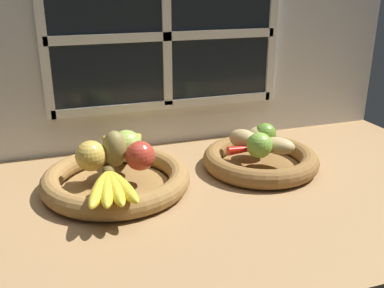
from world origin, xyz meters
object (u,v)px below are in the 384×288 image
Objects in this scene: banana_bunch_back at (123,146)px; chili_pepper at (255,148)px; banana_bunch_front at (111,187)px; lime_far at (265,134)px; apple_green_back at (126,146)px; fruit_bowl_left at (116,180)px; apple_red_right at (140,156)px; fruit_bowl_right at (260,160)px; pear_brown at (115,149)px; potato_small at (279,146)px; potato_back at (261,136)px; potato_oblong at (244,139)px; apple_golden_left at (91,156)px; lime_near at (259,145)px.

banana_bunch_back is 1.17× the size of chili_pepper.
banana_bunch_front is 3.02× the size of lime_far.
apple_green_back is 7.03cm from banana_bunch_back.
fruit_bowl_left is 8.28cm from apple_red_right.
apple_red_right is at bearing -176.56° from fruit_bowl_right.
pear_brown is (-3.15, -2.50, 0.52)cm from apple_green_back.
chili_pepper is at bearing 3.01° from apple_red_right.
potato_back is at bearing 98.97° from potato_small.
fruit_bowl_left is 33.78cm from potato_oblong.
apple_golden_left reaches higher than chili_pepper.
banana_bunch_back is at bearing 96.97° from apple_red_right.
chili_pepper is (1.74, -3.13, -1.39)cm from potato_oblong.
potato_back is at bearing 0.02° from apple_green_back.
potato_small is at bearing -7.32° from pear_brown.
apple_red_right is (5.44, -1.89, 5.95)cm from fruit_bowl_left.
fruit_bowl_left is 8.04cm from apple_golden_left.
fruit_bowl_right is 32.06cm from apple_red_right.
potato_small is at bearing -41.42° from potato_oblong.
banana_bunch_back is 30.56cm from potato_oblong.
banana_bunch_back reaches higher than fruit_bowl_left.
fruit_bowl_left is 4.88× the size of apple_golden_left.
fruit_bowl_left is 1.97× the size of banana_bunch_back.
apple_green_back is (3.56, 4.39, 6.34)cm from fruit_bowl_left.
banana_bunch_front is 1.01× the size of banana_bunch_back.
potato_small is 1.00× the size of potato_oblong.
potato_oblong is (27.85, 4.69, -0.87)cm from apple_red_right.
chili_pepper is at bearing -139.20° from lime_far.
banana_bunch_front is at bearing -103.03° from pear_brown.
banana_bunch_front is at bearing -103.14° from fruit_bowl_left.
apple_green_back is 17.69cm from banana_bunch_front.
apple_red_right is 0.46× the size of chili_pepper.
lime_far is 6.67cm from chili_pepper.
potato_small is at bearing 11.55° from banana_bunch_front.
lime_near reaches higher than fruit_bowl_right.
fruit_bowl_left is at bearing -175.19° from potato_oblong.
potato_oblong is 6.78cm from lime_near.
apple_green_back is at bearing 38.41° from pear_brown.
apple_green_back is 4.05cm from pear_brown.
lime_far is at bearing -0.81° from apple_green_back.
banana_bunch_back is (0.30, 6.61, -2.38)cm from apple_green_back.
apple_golden_left reaches higher than potato_small.
lime_near is 0.43× the size of chili_pepper.
fruit_bowl_left is 5.03× the size of apple_red_right.
fruit_bowl_left is 7.14cm from pear_brown.
banana_bunch_front is 45.56cm from lime_far.
apple_green_back is 0.91× the size of potato_oblong.
banana_bunch_back is 36.76cm from lime_far.
pear_brown is 10.16cm from banana_bunch_back.
banana_bunch_back is 33.92cm from lime_near.
pear_brown is 1.37× the size of lime_near.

